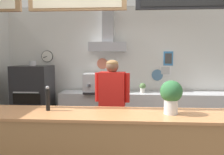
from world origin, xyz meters
TOP-DOWN VIEW (x-y plane):
  - back_wall_assembly at (-0.02, 2.29)m, footprint 5.68×2.69m
  - back_prep_counter at (0.46, 2.05)m, footprint 3.87×0.54m
  - pizza_oven at (-2.01, 1.82)m, footprint 0.72×0.70m
  - shop_worker at (-0.28, 0.86)m, footprint 0.57×0.26m
  - espresso_machine at (-0.73, 2.03)m, footprint 0.46×0.56m
  - potted_sage at (-0.10, 2.08)m, footprint 0.17×0.17m
  - potted_thyme at (0.81, 2.04)m, footprint 0.14×0.14m
  - potted_basil at (0.29, 2.05)m, footprint 0.14×0.14m
  - basil_vase at (0.44, -0.31)m, footprint 0.24×0.24m
  - pepper_grinder at (-0.95, -0.25)m, footprint 0.05×0.05m

SIDE VIEW (x-z plane):
  - back_prep_counter at x=0.46m, z-range -0.01..0.92m
  - pizza_oven at x=-2.01m, z-range -0.05..1.56m
  - shop_worker at x=-0.28m, z-range 0.07..1.72m
  - potted_thyme at x=0.81m, z-range 0.94..1.13m
  - potted_basil at x=0.29m, z-range 0.94..1.15m
  - potted_sage at x=-0.10m, z-range 0.94..1.16m
  - espresso_machine at x=-0.73m, z-range 0.93..1.33m
  - pepper_grinder at x=-0.95m, z-range 1.08..1.37m
  - basil_vase at x=0.44m, z-range 1.10..1.47m
  - back_wall_assembly at x=-0.02m, z-range 0.09..2.90m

